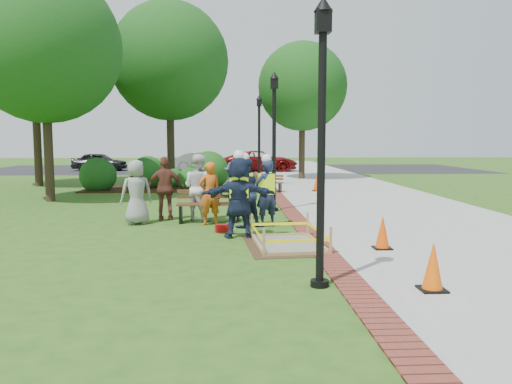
{
  "coord_description": "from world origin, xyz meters",
  "views": [
    {
      "loc": [
        -0.09,
        -10.31,
        2.22
      ],
      "look_at": [
        0.5,
        1.2,
        1.0
      ],
      "focal_mm": 35.0,
      "sensor_mm": 36.0,
      "label": 1
    }
  ],
  "objects": [
    {
      "name": "ground",
      "position": [
        0.0,
        0.0,
        0.0
      ],
      "size": [
        100.0,
        100.0,
        0.0
      ],
      "primitive_type": "plane",
      "color": "#285116",
      "rests_on": "ground"
    },
    {
      "name": "sidewalk",
      "position": [
        5.0,
        10.0,
        0.01
      ],
      "size": [
        6.0,
        60.0,
        0.02
      ],
      "primitive_type": "cube",
      "color": "#9E9E99",
      "rests_on": "ground"
    },
    {
      "name": "brick_edging",
      "position": [
        1.75,
        10.0,
        0.01
      ],
      "size": [
        0.5,
        60.0,
        0.03
      ],
      "primitive_type": "cube",
      "color": "maroon",
      "rests_on": "ground"
    },
    {
      "name": "mulch_bed",
      "position": [
        -3.0,
        12.0,
        0.02
      ],
      "size": [
        7.0,
        3.0,
        0.05
      ],
      "primitive_type": "cube",
      "color": "#381E0F",
      "rests_on": "ground"
    },
    {
      "name": "parking_lot",
      "position": [
        0.0,
        27.0,
        0.0
      ],
      "size": [
        36.0,
        12.0,
        0.01
      ],
      "primitive_type": "cube",
      "color": "black",
      "rests_on": "ground"
    },
    {
      "name": "wet_concrete_pad",
      "position": [
        1.1,
        -0.07,
        0.23
      ],
      "size": [
        1.88,
        2.43,
        0.55
      ],
      "color": "#47331E",
      "rests_on": "ground"
    },
    {
      "name": "bench_near",
      "position": [
        -0.72,
        2.98,
        0.28
      ],
      "size": [
        1.63,
        0.6,
        0.87
      ],
      "color": "brown",
      "rests_on": "ground"
    },
    {
      "name": "bench_far",
      "position": [
        1.42,
        10.46,
        0.23
      ],
      "size": [
        1.42,
        0.84,
        0.73
      ],
      "color": "brown",
      "rests_on": "ground"
    },
    {
      "name": "cone_front",
      "position": [
        2.85,
        -3.34,
        0.36
      ],
      "size": [
        0.38,
        0.38,
        0.75
      ],
      "color": "black",
      "rests_on": "ground"
    },
    {
      "name": "cone_back",
      "position": [
        2.97,
        -0.55,
        0.34
      ],
      "size": [
        0.36,
        0.36,
        0.71
      ],
      "color": "black",
      "rests_on": "ground"
    },
    {
      "name": "cone_far",
      "position": [
        3.59,
        10.71,
        0.35
      ],
      "size": [
        0.37,
        0.37,
        0.73
      ],
      "color": "black",
      "rests_on": "ground"
    },
    {
      "name": "toolbox",
      "position": [
        -0.28,
        1.53,
        0.09
      ],
      "size": [
        0.4,
        0.26,
        0.19
      ],
      "primitive_type": "cube",
      "rotation": [
        0.0,
        0.0,
        0.15
      ],
      "color": "#A50D0C",
      "rests_on": "ground"
    },
    {
      "name": "lamp_near",
      "position": [
        1.25,
        -3.0,
        2.48
      ],
      "size": [
        0.28,
        0.28,
        4.26
      ],
      "color": "black",
      "rests_on": "ground"
    },
    {
      "name": "lamp_mid",
      "position": [
        1.25,
        5.0,
        2.48
      ],
      "size": [
        0.28,
        0.28,
        4.26
      ],
      "color": "black",
      "rests_on": "ground"
    },
    {
      "name": "lamp_far",
      "position": [
        1.25,
        13.0,
        2.48
      ],
      "size": [
        0.28,
        0.28,
        4.26
      ],
      "color": "black",
      "rests_on": "ground"
    },
    {
      "name": "tree_left",
      "position": [
        -6.56,
        7.83,
        5.43
      ],
      "size": [
        5.34,
        5.34,
        8.11
      ],
      "color": "#3D2D1E",
      "rests_on": "ground"
    },
    {
      "name": "tree_back",
      "position": [
        -3.13,
        15.43,
        6.11
      ],
      "size": [
        5.93,
        5.93,
        9.08
      ],
      "color": "#3D2D1E",
      "rests_on": "ground"
    },
    {
      "name": "tree_right",
      "position": [
        3.9,
        17.46,
        5.1
      ],
      "size": [
        4.89,
        4.89,
        7.56
      ],
      "color": "#3D2D1E",
      "rests_on": "ground"
    },
    {
      "name": "tree_far",
      "position": [
        -9.17,
        13.76,
        6.42
      ],
      "size": [
        6.37,
        6.37,
        9.61
      ],
      "color": "#3D2D1E",
      "rests_on": "ground"
    },
    {
      "name": "shrub_a",
      "position": [
        -5.79,
        11.39,
        0.0
      ],
      "size": [
        1.56,
        1.56,
        1.56
      ],
      "primitive_type": "sphere",
      "color": "#164012",
      "rests_on": "ground"
    },
    {
      "name": "shrub_b",
      "position": [
        -3.86,
        12.5,
        0.0
      ],
      "size": [
        1.59,
        1.59,
        1.59
      ],
      "primitive_type": "sphere",
      "color": "#164012",
      "rests_on": "ground"
    },
    {
      "name": "shrub_c",
      "position": [
        -1.9,
        11.64,
        0.0
      ],
      "size": [
        1.07,
        1.07,
        1.07
      ],
      "primitive_type": "sphere",
      "color": "#164012",
      "rests_on": "ground"
    },
    {
      "name": "shrub_d",
      "position": [
        -1.09,
        12.53,
        0.0
      ],
      "size": [
        1.82,
        1.82,
        1.82
      ],
      "primitive_type": "sphere",
      "color": "#164012",
      "rests_on": "ground"
    },
    {
      "name": "shrub_e",
      "position": [
        -2.68,
        12.7,
        0.0
      ],
      "size": [
        0.95,
        0.95,
        0.95
      ],
      "primitive_type": "sphere",
      "color": "#164012",
      "rests_on": "ground"
    },
    {
      "name": "casual_person_a",
      "position": [
        -2.55,
        2.77,
        0.85
      ],
      "size": [
        0.64,
        0.53,
        1.69
      ],
      "color": "gray",
      "rests_on": "ground"
    },
    {
      "name": "casual_person_b",
      "position": [
        -0.64,
        2.62,
        0.82
      ],
      "size": [
        0.61,
        0.51,
        1.64
      ],
      "color": "#CD5618",
      "rests_on": "ground"
    },
    {
      "name": "casual_person_c",
      "position": [
        -0.98,
        3.32,
        0.91
      ],
      "size": [
        0.69,
        0.63,
        1.81
      ],
      "color": "silver",
      "rests_on": "ground"
    },
    {
      "name": "casual_person_d",
      "position": [
        -1.87,
        3.41,
        0.87
      ],
      "size": [
        0.59,
        0.4,
        1.75
      ],
      "color": "brown",
      "rests_on": "ground"
    },
    {
      "name": "casual_person_e",
      "position": [
        0.03,
        3.21,
        0.81
      ],
      "size": [
        0.57,
        0.42,
        1.63
      ],
      "color": "#373D61",
      "rests_on": "ground"
    },
    {
      "name": "hivis_worker_a",
      "position": [
        0.1,
        0.87,
        0.98
      ],
      "size": [
        0.59,
        0.39,
        1.98
      ],
      "color": "#1C2E4A",
      "rests_on": "ground"
    },
    {
      "name": "hivis_worker_b",
      "position": [
        0.82,
        2.25,
        0.92
      ],
      "size": [
        0.65,
        0.57,
        1.85
      ],
      "color": "#1B2346",
      "rests_on": "ground"
    },
    {
      "name": "hivis_worker_c",
      "position": [
        0.25,
        2.16,
        0.94
      ],
      "size": [
        0.66,
        0.6,
        1.89
      ],
      "color": "#161D3A",
      "rests_on": "ground"
    },
    {
      "name": "parked_car_a",
      "position": [
        -9.32,
        25.42,
        0.0
      ],
      "size": [
        2.2,
        4.43,
        1.4
      ],
      "primitive_type": "imported",
      "rotation": [
        0.0,
        0.0,
        1.49
      ],
      "color": "black",
      "rests_on": "ground"
    },
    {
      "name": "parked_car_b",
      "position": [
        -2.18,
        25.7,
        0.0
      ],
      "size": [
        2.11,
        4.42,
        1.41
      ],
      "primitive_type": "imported",
      "rotation": [
        0.0,
        0.0,
        1.52
      ],
      "color": "#B3B2B8",
      "rests_on": "ground"
    },
    {
      "name": "parked_car_c",
      "position": [
        2.01,
        24.22,
        0.0
      ],
      "size": [
        2.14,
        4.78,
        1.55
      ],
      "primitive_type": "imported",
      "rotation": [
        0.0,
        0.0,
        1.55
      ],
      "color": "maroon",
      "rests_on": "ground"
    }
  ]
}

